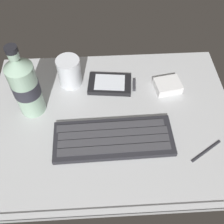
% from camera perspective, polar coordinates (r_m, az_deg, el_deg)
% --- Properties ---
extents(ground_plane, '(0.64, 0.48, 0.03)m').
position_cam_1_polar(ground_plane, '(0.70, 0.01, -2.07)').
color(ground_plane, '#B7BABC').
extents(keyboard, '(0.29, 0.12, 0.02)m').
position_cam_1_polar(keyboard, '(0.65, -0.07, -5.69)').
color(keyboard, '#232328').
rests_on(keyboard, ground_plane).
extents(handheld_device, '(0.13, 0.09, 0.02)m').
position_cam_1_polar(handheld_device, '(0.76, 0.02, 5.99)').
color(handheld_device, black).
rests_on(handheld_device, ground_plane).
extents(juice_cup, '(0.06, 0.06, 0.09)m').
position_cam_1_polar(juice_cup, '(0.76, -9.02, 8.24)').
color(juice_cup, silver).
rests_on(juice_cup, ground_plane).
extents(water_bottle, '(0.07, 0.07, 0.21)m').
position_cam_1_polar(water_bottle, '(0.68, -17.98, 5.37)').
color(water_bottle, '#9EC1A8').
rests_on(water_bottle, ground_plane).
extents(charger_block, '(0.08, 0.07, 0.02)m').
position_cam_1_polar(charger_block, '(0.77, 11.74, 5.49)').
color(charger_block, white).
rests_on(charger_block, ground_plane).
extents(stylus_pen, '(0.08, 0.06, 0.01)m').
position_cam_1_polar(stylus_pen, '(0.68, 19.40, -7.71)').
color(stylus_pen, '#26262B').
rests_on(stylus_pen, ground_plane).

